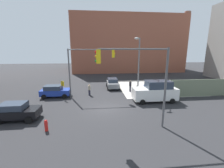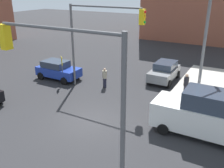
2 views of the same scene
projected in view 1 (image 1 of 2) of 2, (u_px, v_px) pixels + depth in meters
The scene contains 18 objects.
ground_plane at pixel (106, 108), 16.55m from camera, with size 120.00×120.00×0.00m, color #28282B.
sidewalk_corner at pixel (154, 87), 26.17m from camera, with size 12.00×12.00×0.01m, color #ADA89E.
building_warehouse_north at pixel (125, 45), 48.62m from camera, with size 32.00×18.00×15.93m.
smokestack at pixel (185, 42), 46.35m from camera, with size 1.80×1.80×17.55m, color brown.
traffic_signal_nw_corner at pixel (87, 63), 19.67m from camera, with size 6.19×0.36×6.50m.
traffic_signal_se_corner at pixel (140, 73), 11.39m from camera, with size 5.61×0.36×6.50m.
street_lamp_corner at pixel (138, 62), 21.31m from camera, with size 1.41×2.45×8.00m.
warning_sign_two_way at pixel (63, 87), 19.60m from camera, with size 0.48×0.48×2.40m.
mailbox_blue at pixel (146, 89), 21.85m from camera, with size 0.56×0.64×1.43m.
fire_hydrant at pixel (46, 125), 11.87m from camera, with size 0.26×0.26×0.94m.
coupe_black at pixel (16, 111), 13.70m from camera, with size 3.81×2.02×1.62m.
hatchback_blue at pixel (55, 91), 20.47m from camera, with size 3.86×2.02×1.62m.
coupe_gray at pixel (113, 83), 25.34m from camera, with size 2.02×3.94×1.62m.
van_white_delivery at pixel (155, 91), 18.64m from camera, with size 5.40×2.32×2.62m.
pedestrian_crossing at pixel (89, 90), 21.21m from camera, with size 0.36×0.36×1.62m.
pedestrian_waiting at pixel (130, 86), 23.06m from camera, with size 0.36×0.36×1.80m.
bicycle_leaning_on_fence at pixel (138, 88), 24.01m from camera, with size 0.05×1.75×0.97m.
bicycle_at_crosswalk at pixel (56, 92), 21.61m from camera, with size 1.75×0.05×0.97m.
Camera 1 is at (-0.90, -15.53, 6.30)m, focal length 24.00 mm.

